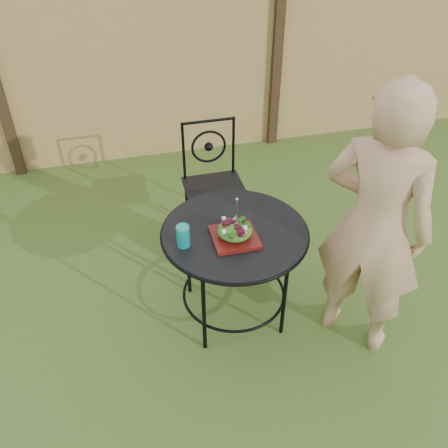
% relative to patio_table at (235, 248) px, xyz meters
% --- Properties ---
extents(ground, '(60.00, 60.00, 0.00)m').
position_rel_patio_table_xyz_m(ground, '(-0.27, 0.12, -0.59)').
color(ground, '#2B4A17').
rests_on(ground, ground).
extents(fence, '(8.00, 0.12, 1.90)m').
position_rel_patio_table_xyz_m(fence, '(-0.27, 2.31, 0.36)').
color(fence, tan).
rests_on(fence, ground).
extents(patio_table, '(0.92, 0.92, 0.72)m').
position_rel_patio_table_xyz_m(patio_table, '(0.00, 0.00, 0.00)').
color(patio_table, black).
rests_on(patio_table, ground).
extents(patio_chair, '(0.46, 0.46, 0.95)m').
position_rel_patio_table_xyz_m(patio_chair, '(0.07, 0.91, -0.08)').
color(patio_chair, black).
rests_on(patio_chair, ground).
extents(diner, '(0.76, 0.77, 1.78)m').
position_rel_patio_table_xyz_m(diner, '(0.72, -0.36, 0.31)').
color(diner, tan).
rests_on(diner, ground).
extents(salad_plate, '(0.27, 0.27, 0.02)m').
position_rel_patio_table_xyz_m(salad_plate, '(-0.02, -0.07, 0.15)').
color(salad_plate, '#4A0C0A').
rests_on(salad_plate, patio_table).
extents(salad, '(0.21, 0.21, 0.08)m').
position_rel_patio_table_xyz_m(salad, '(-0.02, -0.07, 0.20)').
color(salad, '#235614').
rests_on(salad, salad_plate).
extents(fork, '(0.01, 0.01, 0.18)m').
position_rel_patio_table_xyz_m(fork, '(-0.01, -0.07, 0.33)').
color(fork, silver).
rests_on(fork, salad).
extents(drinking_glass, '(0.08, 0.08, 0.14)m').
position_rel_patio_table_xyz_m(drinking_glass, '(-0.33, -0.06, 0.21)').
color(drinking_glass, '#0C9395').
rests_on(drinking_glass, patio_table).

